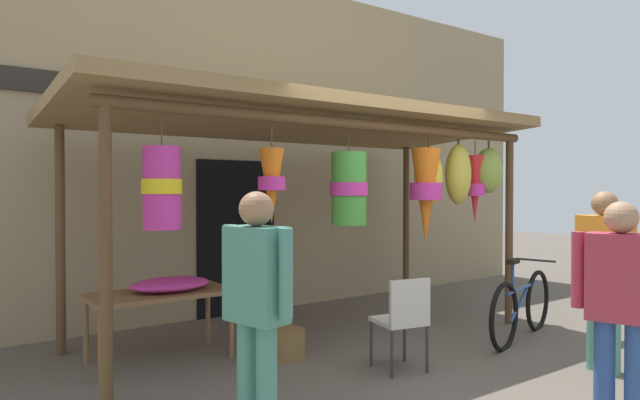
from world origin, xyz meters
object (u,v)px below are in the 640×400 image
at_px(parked_bicycle, 522,307).
at_px(vendor_in_orange, 620,299).
at_px(folding_chair, 403,316).
at_px(shopper_by_bananas, 257,297).
at_px(customer_foreground, 604,266).
at_px(flower_heap_on_table, 172,284).
at_px(wicker_basket_by_table, 268,330).
at_px(wicker_basket_spare, 284,344).
at_px(display_table, 160,299).

relative_size(parked_bicycle, vendor_in_orange, 1.10).
bearing_deg(folding_chair, shopper_by_bananas, -163.88).
xyz_separation_m(vendor_in_orange, customer_foreground, (1.19, 0.72, 0.04)).
bearing_deg(vendor_in_orange, flower_heap_on_table, 118.96).
distance_m(wicker_basket_by_table, vendor_in_orange, 3.46).
height_order(folding_chair, customer_foreground, customer_foreground).
xyz_separation_m(folding_chair, customer_foreground, (1.46, -1.01, 0.44)).
bearing_deg(wicker_basket_spare, flower_heap_on_table, 146.32).
relative_size(flower_heap_on_table, vendor_in_orange, 0.50).
height_order(customer_foreground, shopper_by_bananas, shopper_by_bananas).
distance_m(display_table, wicker_basket_spare, 1.25).
bearing_deg(parked_bicycle, shopper_by_bananas, -171.11).
bearing_deg(wicker_basket_spare, display_table, 148.84).
bearing_deg(vendor_in_orange, wicker_basket_spare, 109.02).
distance_m(customer_foreground, shopper_by_bananas, 3.24).
height_order(display_table, folding_chair, folding_chair).
bearing_deg(vendor_in_orange, customer_foreground, 31.12).
relative_size(wicker_basket_spare, shopper_by_bananas, 0.25).
bearing_deg(parked_bicycle, wicker_basket_spare, 159.89).
bearing_deg(vendor_in_orange, folding_chair, 99.08).
distance_m(display_table, customer_foreground, 4.05).
bearing_deg(flower_heap_on_table, wicker_basket_spare, -33.68).
height_order(display_table, flower_heap_on_table, flower_heap_on_table).
xyz_separation_m(folding_chair, wicker_basket_by_table, (-0.48, 1.56, -0.38)).
distance_m(folding_chair, vendor_in_orange, 1.79).
distance_m(wicker_basket_spare, customer_foreground, 3.00).
distance_m(vendor_in_orange, customer_foreground, 1.39).
relative_size(flower_heap_on_table, customer_foreground, 0.48).
bearing_deg(vendor_in_orange, display_table, 120.33).
xyz_separation_m(display_table, wicker_basket_by_table, (1.16, -0.00, -0.47)).
xyz_separation_m(folding_chair, parked_bicycle, (1.82, 0.05, -0.16)).
height_order(display_table, wicker_basket_by_table, display_table).
height_order(folding_chair, wicker_basket_by_table, folding_chair).
bearing_deg(flower_heap_on_table, vendor_in_orange, -61.04).
distance_m(flower_heap_on_table, shopper_by_bananas, 2.07).
xyz_separation_m(vendor_in_orange, shopper_by_bananas, (-2.02, 1.23, 0.04)).
xyz_separation_m(parked_bicycle, vendor_in_orange, (-1.54, -1.78, 0.55)).
bearing_deg(folding_chair, customer_foreground, -34.70).
relative_size(folding_chair, vendor_in_orange, 0.55).
xyz_separation_m(display_table, vendor_in_orange, (1.92, -3.29, 0.32)).
xyz_separation_m(parked_bicycle, shopper_by_bananas, (-3.56, -0.56, 0.60)).
bearing_deg(wicker_basket_spare, wicker_basket_by_table, 74.56).
bearing_deg(folding_chair, wicker_basket_by_table, 107.26).
relative_size(customer_foreground, shopper_by_bananas, 1.00).
relative_size(wicker_basket_spare, parked_bicycle, 0.24).
relative_size(vendor_in_orange, shopper_by_bananas, 0.96).
height_order(wicker_basket_spare, shopper_by_bananas, shopper_by_bananas).
bearing_deg(folding_chair, parked_bicycle, 1.69).
relative_size(folding_chair, parked_bicycle, 0.49).
distance_m(display_table, shopper_by_bananas, 2.10).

